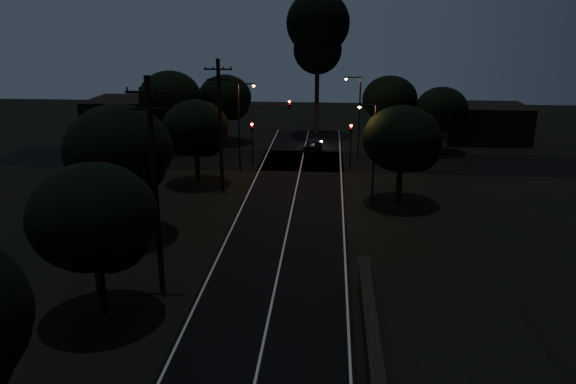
{
  "coord_description": "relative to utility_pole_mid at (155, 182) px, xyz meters",
  "views": [
    {
      "loc": [
        2.73,
        -11.27,
        13.78
      ],
      "look_at": [
        0.0,
        24.0,
        2.5
      ],
      "focal_mm": 35.0,
      "sensor_mm": 36.0,
      "label": 1
    }
  ],
  "objects": [
    {
      "name": "car",
      "position": [
        6.92,
        31.0,
        -5.07
      ],
      "size": [
        2.07,
        4.07,
        1.33
      ],
      "primitive_type": "imported",
      "rotation": [
        0.0,
        0.0,
        3.01
      ],
      "color": "black",
      "rests_on": "ground"
    },
    {
      "name": "tree_left_c",
      "position": [
        -4.26,
        6.86,
        -0.25
      ],
      "size": [
        6.72,
        6.72,
        8.49
      ],
      "color": "black",
      "rests_on": "ground"
    },
    {
      "name": "streetlight_c",
      "position": [
        11.83,
        15.0,
        -1.39
      ],
      "size": [
        1.46,
        0.26,
        7.5
      ],
      "color": "black",
      "rests_on": "ground"
    },
    {
      "name": "building_right",
      "position": [
        26.0,
        38.0,
        -3.74
      ],
      "size": [
        9.0,
        7.0,
        4.0
      ],
      "primitive_type": "cube",
      "color": "black",
      "rests_on": "ground"
    },
    {
      "name": "tree_far_w",
      "position": [
        -7.77,
        30.87,
        -0.4
      ],
      "size": [
        6.44,
        6.44,
        8.21
      ],
      "color": "black",
      "rests_on": "ground"
    },
    {
      "name": "signal_right",
      "position": [
        10.6,
        24.99,
        -2.9
      ],
      "size": [
        0.28,
        0.35,
        4.1
      ],
      "color": "black",
      "rests_on": "ground"
    },
    {
      "name": "tall_pine",
      "position": [
        7.0,
        40.0,
        6.05
      ],
      "size": [
        7.19,
        7.19,
        16.34
      ],
      "color": "black",
      "rests_on": "ground"
    },
    {
      "name": "road_surface",
      "position": [
        6.0,
        16.12,
        -5.73
      ],
      "size": [
        60.0,
        70.0,
        0.03
      ],
      "color": "black",
      "rests_on": "ground"
    },
    {
      "name": "streetlight_a",
      "position": [
        0.69,
        23.0,
        -1.1
      ],
      "size": [
        1.66,
        0.26,
        8.0
      ],
      "color": "black",
      "rests_on": "ground"
    },
    {
      "name": "tree_far_nw",
      "position": [
        -2.79,
        34.88,
        -0.92
      ],
      "size": [
        5.88,
        5.88,
        7.45
      ],
      "color": "black",
      "rests_on": "ground"
    },
    {
      "name": "tree_left_b",
      "position": [
        -1.79,
        -3.12,
        -0.92
      ],
      "size": [
        5.84,
        5.84,
        7.43
      ],
      "color": "black",
      "rests_on": "ground"
    },
    {
      "name": "building_left",
      "position": [
        -14.0,
        37.0,
        -3.54
      ],
      "size": [
        10.0,
        8.0,
        4.4
      ],
      "primitive_type": "cube",
      "color": "black",
      "rests_on": "ground"
    },
    {
      "name": "signal_mast",
      "position": [
        3.09,
        24.99,
        -1.4
      ],
      "size": [
        3.7,
        0.35,
        6.25
      ],
      "color": "black",
      "rests_on": "ground"
    },
    {
      "name": "tree_right_a",
      "position": [
        14.21,
        14.88,
        -0.94
      ],
      "size": [
        5.82,
        5.82,
        7.4
      ],
      "color": "black",
      "rests_on": "ground"
    },
    {
      "name": "utility_pole_far",
      "position": [
        0.0,
        17.0,
        -0.25
      ],
      "size": [
        2.2,
        0.3,
        10.5
      ],
      "color": "black",
      "rests_on": "ground"
    },
    {
      "name": "signal_left",
      "position": [
        1.4,
        24.99,
        -2.9
      ],
      "size": [
        0.28,
        0.35,
        4.1
      ],
      "color": "black",
      "rests_on": "ground"
    },
    {
      "name": "tree_far_e",
      "position": [
        20.19,
        31.89,
        -1.4
      ],
      "size": [
        5.28,
        5.28,
        6.7
      ],
      "color": "black",
      "rests_on": "ground"
    },
    {
      "name": "tree_far_ne",
      "position": [
        15.21,
        34.88,
        -0.9
      ],
      "size": [
        5.91,
        5.91,
        7.47
      ],
      "color": "black",
      "rests_on": "ground"
    },
    {
      "name": "streetlight_b",
      "position": [
        11.31,
        29.0,
        -1.1
      ],
      "size": [
        1.66,
        0.26,
        8.0
      ],
      "color": "black",
      "rests_on": "ground"
    },
    {
      "name": "tree_left_d",
      "position": [
        -2.3,
        18.89,
        -1.18
      ],
      "size": [
        5.54,
        5.54,
        7.03
      ],
      "color": "black",
      "rests_on": "ground"
    },
    {
      "name": "utility_pole_mid",
      "position": [
        0.0,
        0.0,
        0.0
      ],
      "size": [
        2.2,
        0.3,
        11.0
      ],
      "color": "black",
      "rests_on": "ground"
    }
  ]
}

